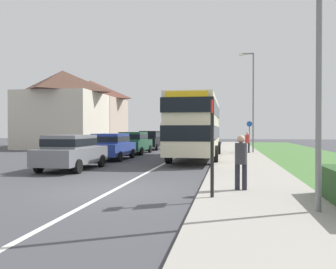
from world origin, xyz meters
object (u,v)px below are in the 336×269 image
object	(u,v)px
parked_car_blue	(112,145)
parked_car_black	(151,139)
pedestrian_at_stop	(241,160)
bus_stop_sign	(212,141)
double_decker_bus	(197,125)
street_lamp_near	(314,0)
parked_car_dark_green	(134,142)
pedestrian_walking_away	(247,141)
street_lamp_mid	(252,96)
parked_car_grey	(72,150)
cycle_route_sign	(249,135)

from	to	relation	value
parked_car_blue	parked_car_black	distance (m)	10.90
parked_car_blue	parked_car_black	size ratio (longest dim) A/B	1.00
pedestrian_at_stop	bus_stop_sign	bearing A→B (deg)	-122.00
double_decker_bus	parked_car_blue	distance (m)	5.36
double_decker_bus	street_lamp_near	distance (m)	14.52
double_decker_bus	parked_car_dark_green	size ratio (longest dim) A/B	2.32
parked_car_blue	pedestrian_walking_away	bearing A→B (deg)	36.12
street_lamp_mid	parked_car_grey	bearing A→B (deg)	-125.74
cycle_route_sign	street_lamp_mid	distance (m)	3.48
parked_car_black	street_lamp_near	bearing A→B (deg)	-69.61
pedestrian_walking_away	street_lamp_mid	xyz separation A→B (m)	(0.36, 0.69, 3.40)
parked_car_grey	bus_stop_sign	size ratio (longest dim) A/B	1.71
bus_stop_sign	street_lamp_mid	distance (m)	18.65
parked_car_dark_green	cycle_route_sign	bearing A→B (deg)	21.27
street_lamp_mid	pedestrian_at_stop	bearing A→B (deg)	-94.76
parked_car_grey	pedestrian_at_stop	size ratio (longest dim) A/B	2.66
parked_car_grey	double_decker_bus	bearing A→B (deg)	52.23
parked_car_blue	bus_stop_sign	world-z (taller)	bus_stop_sign
parked_car_grey	street_lamp_mid	xyz separation A→B (m)	(8.82, 12.25, 3.50)
parked_car_blue	bus_stop_sign	bearing A→B (deg)	-60.09
parked_car_dark_green	parked_car_black	bearing A→B (deg)	89.88
street_lamp_mid	bus_stop_sign	bearing A→B (deg)	-96.79
pedestrian_at_stop	pedestrian_walking_away	distance (m)	16.44
pedestrian_at_stop	double_decker_bus	bearing A→B (deg)	101.25
cycle_route_sign	street_lamp_mid	world-z (taller)	street_lamp_mid
parked_car_dark_green	parked_car_grey	bearing A→B (deg)	-90.09
pedestrian_walking_away	street_lamp_near	bearing A→B (deg)	-89.01
parked_car_grey	bus_stop_sign	bearing A→B (deg)	-42.36
parked_car_blue	pedestrian_at_stop	bearing A→B (deg)	-54.36
parked_car_blue	parked_car_black	world-z (taller)	parked_car_black
double_decker_bus	pedestrian_walking_away	world-z (taller)	double_decker_bus
parked_car_grey	parked_car_dark_green	distance (m)	10.69
pedestrian_at_stop	parked_car_blue	bearing A→B (deg)	125.64
parked_car_dark_green	street_lamp_near	size ratio (longest dim) A/B	0.58
double_decker_bus	parked_car_black	size ratio (longest dim) A/B	2.46
bus_stop_sign	parked_car_black	bearing A→B (deg)	106.46
double_decker_bus	street_lamp_mid	xyz separation A→B (m)	(3.70, 5.65, 2.23)
street_lamp_mid	parked_car_black	bearing A→B (deg)	155.16
parked_car_grey	parked_car_blue	bearing A→B (deg)	89.57
pedestrian_walking_away	bus_stop_sign	size ratio (longest dim) A/B	0.64
parked_car_grey	bus_stop_sign	distance (m)	9.01
pedestrian_at_stop	street_lamp_near	xyz separation A→B (m)	(1.39, -2.40, 3.54)
double_decker_bus	parked_car_grey	distance (m)	8.45
pedestrian_at_stop	cycle_route_sign	distance (m)	18.99
bus_stop_sign	street_lamp_near	distance (m)	3.86
pedestrian_at_stop	cycle_route_sign	world-z (taller)	cycle_route_sign
parked_car_black	cycle_route_sign	xyz separation A→B (m)	(8.72, -2.23, 0.49)
pedestrian_at_stop	street_lamp_mid	distance (m)	17.49
parked_car_dark_green	parked_car_black	distance (m)	5.63
parked_car_black	pedestrian_walking_away	xyz separation A→B (m)	(8.43, -4.76, 0.04)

